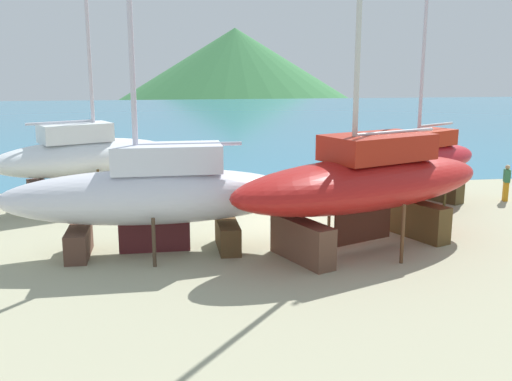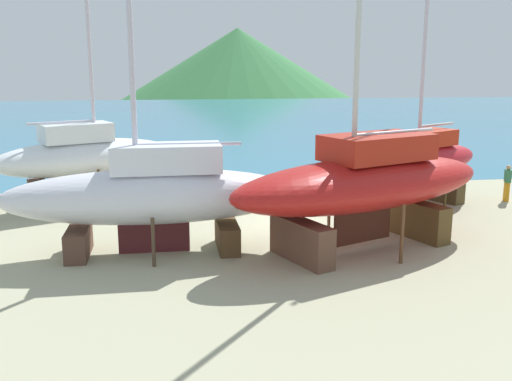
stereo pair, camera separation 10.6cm
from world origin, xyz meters
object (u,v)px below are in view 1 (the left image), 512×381
object	(u,v)px
worker	(506,182)
barrel_by_slipway	(276,204)
sailboat_small_center	(422,161)
barrel_tipped_left	(327,196)
sailboat_far_slipway	(85,157)
sailboat_large_starboard	(366,182)
sailboat_mid_port	(154,194)

from	to	relation	value
worker	barrel_by_slipway	distance (m)	11.06
sailboat_small_center	barrel_tipped_left	bearing A→B (deg)	-50.56
sailboat_far_slipway	sailboat_large_starboard	size ratio (longest dim) A/B	0.88
sailboat_mid_port	barrel_tipped_left	distance (m)	10.25
sailboat_large_starboard	barrel_by_slipway	size ratio (longest dim) A/B	20.25
sailboat_large_starboard	barrel_tipped_left	xyz separation A→B (m)	(0.56, 6.96, -2.06)
sailboat_small_center	worker	xyz separation A→B (m)	(4.44, 0.48, -1.18)
sailboat_small_center	barrel_by_slipway	bearing A→B (deg)	-31.61
sailboat_far_slipway	sailboat_small_center	bearing A→B (deg)	-35.39
sailboat_far_slipway	worker	world-z (taller)	sailboat_far_slipway
sailboat_mid_port	sailboat_large_starboard	size ratio (longest dim) A/B	0.85
barrel_tipped_left	sailboat_far_slipway	bearing A→B (deg)	174.85
barrel_tipped_left	sailboat_mid_port	bearing A→B (deg)	-140.18
sailboat_small_center	sailboat_mid_port	size ratio (longest dim) A/B	0.89
sailboat_large_starboard	sailboat_small_center	bearing A→B (deg)	-152.45
sailboat_mid_port	barrel_by_slipway	size ratio (longest dim) A/B	17.14
sailboat_far_slipway	worker	bearing A→B (deg)	-31.86
sailboat_small_center	worker	size ratio (longest dim) A/B	7.58
sailboat_large_starboard	sailboat_far_slipway	bearing A→B (deg)	-60.41
sailboat_far_slipway	sailboat_large_starboard	distance (m)	13.14
sailboat_mid_port	barrel_by_slipway	world-z (taller)	sailboat_mid_port
barrel_by_slipway	barrel_tipped_left	size ratio (longest dim) A/B	1.05
sailboat_mid_port	worker	world-z (taller)	sailboat_mid_port
worker	barrel_tipped_left	world-z (taller)	worker
worker	barrel_tipped_left	bearing A→B (deg)	-168.58
sailboat_large_starboard	worker	xyz separation A→B (m)	(8.92, 5.95, -1.46)
barrel_tipped_left	worker	bearing A→B (deg)	-6.91
sailboat_far_slipway	worker	xyz separation A→B (m)	(19.38, -2.01, -1.31)
sailboat_small_center	sailboat_far_slipway	bearing A→B (deg)	-39.16
sailboat_large_starboard	sailboat_mid_port	bearing A→B (deg)	-27.09
sailboat_mid_port	barrel_tipped_left	size ratio (longest dim) A/B	18.01
sailboat_small_center	worker	world-z (taller)	sailboat_small_center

